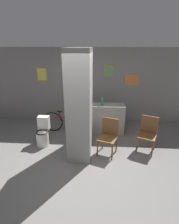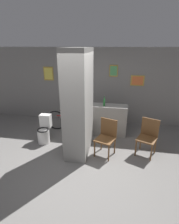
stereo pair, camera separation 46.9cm
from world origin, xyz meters
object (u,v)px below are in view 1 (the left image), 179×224
toilet (43,133)px  bicycle (68,122)px  bottle_tall (102,102)px  chair_near_pillar (108,135)px  chair_by_doorway (148,132)px

toilet → bicycle: 0.97m
bicycle → bottle_tall: size_ratio=5.21×
chair_near_pillar → chair_by_doorway: size_ratio=1.00×
chair_near_pillar → bicycle: bearing=158.2°
bottle_tall → chair_by_doorway: bearing=-35.1°
chair_near_pillar → bottle_tall: size_ratio=2.96×
chair_by_doorway → chair_near_pillar: bearing=-145.8°
chair_near_pillar → chair_by_doorway: 1.05m
chair_near_pillar → toilet: bearing=-170.2°
chair_by_doorway → bottle_tall: bearing=168.2°
toilet → bicycle: size_ratio=0.47×
toilet → chair_by_doorway: bearing=-2.4°
chair_by_doorway → bottle_tall: (-1.20, 0.85, 0.55)m
bicycle → toilet: bearing=-124.9°
toilet → chair_by_doorway: (2.85, -0.12, 0.18)m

